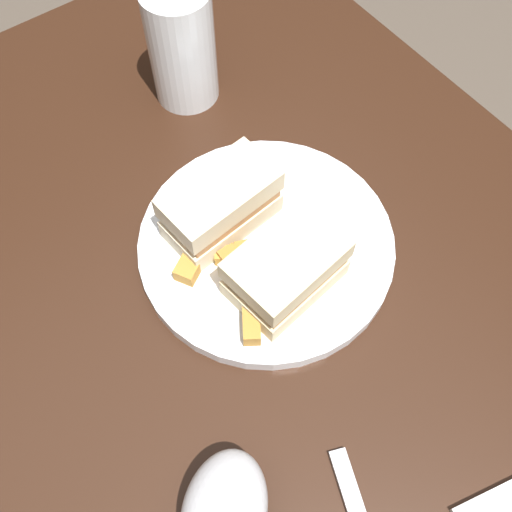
{
  "coord_description": "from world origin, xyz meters",
  "views": [
    {
      "loc": [
        -0.23,
        0.15,
        1.31
      ],
      "look_at": [
        0.01,
        -0.02,
        0.77
      ],
      "focal_mm": 41.44,
      "sensor_mm": 36.0,
      "label": 1
    }
  ],
  "objects_px": {
    "plate": "(266,245)",
    "sandwich_half_left": "(221,205)",
    "sandwich_half_right": "(286,269)",
    "pint_glass": "(183,53)"
  },
  "relations": [
    {
      "from": "sandwich_half_left",
      "to": "plate",
      "type": "bearing_deg",
      "value": -152.5
    },
    {
      "from": "plate",
      "to": "sandwich_half_right",
      "type": "height_order",
      "value": "sandwich_half_right"
    },
    {
      "from": "sandwich_half_right",
      "to": "pint_glass",
      "type": "xyz_separation_m",
      "value": [
        0.3,
        -0.07,
        0.02
      ]
    },
    {
      "from": "plate",
      "to": "sandwich_half_left",
      "type": "distance_m",
      "value": 0.07
    },
    {
      "from": "plate",
      "to": "pint_glass",
      "type": "relative_size",
      "value": 1.86
    },
    {
      "from": "plate",
      "to": "pint_glass",
      "type": "bearing_deg",
      "value": -13.24
    },
    {
      "from": "sandwich_half_right",
      "to": "plate",
      "type": "bearing_deg",
      "value": -15.83
    },
    {
      "from": "plate",
      "to": "pint_glass",
      "type": "height_order",
      "value": "pint_glass"
    },
    {
      "from": "plate",
      "to": "sandwich_half_right",
      "type": "relative_size",
      "value": 2.3
    },
    {
      "from": "sandwich_half_left",
      "to": "sandwich_half_right",
      "type": "relative_size",
      "value": 1.06
    }
  ]
}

